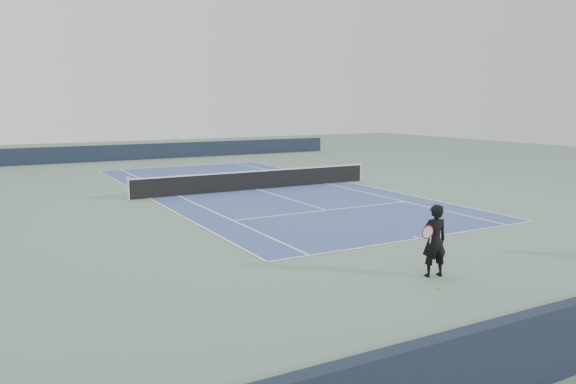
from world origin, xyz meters
TOP-DOWN VIEW (x-y plane):
  - ground at (0.00, 0.00)m, footprint 80.00×80.00m
  - court_surface at (0.00, 0.00)m, footprint 10.97×23.77m
  - tennis_net at (0.00, 0.00)m, footprint 12.90×0.10m
  - windscreen_far at (0.00, 17.88)m, footprint 30.00×0.25m
  - tennis_player at (-2.39, -15.01)m, footprint 0.84×0.63m
  - tennis_ball at (-2.98, -15.79)m, footprint 0.07×0.07m

SIDE VIEW (x-z plane):
  - ground at x=0.00m, z-range 0.00..0.00m
  - court_surface at x=0.00m, z-range 0.00..0.01m
  - tennis_ball at x=-2.98m, z-range 0.00..0.07m
  - tennis_net at x=0.00m, z-range -0.03..1.04m
  - windscreen_far at x=0.00m, z-range 0.00..1.20m
  - tennis_player at x=-2.39m, z-range 0.00..1.84m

